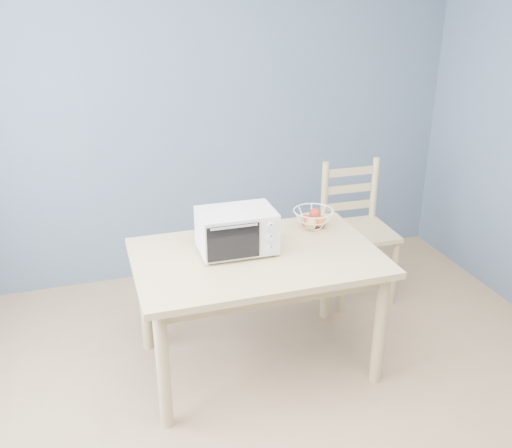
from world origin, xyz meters
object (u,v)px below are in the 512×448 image
object	(u,v)px
dining_table	(257,270)
fruit_basket	(313,218)
dining_chair	(356,232)
toaster_oven	(234,231)

from	to	relation	value
dining_table	fruit_basket	bearing A→B (deg)	30.02
fruit_basket	dining_chair	bearing A→B (deg)	36.10
toaster_oven	dining_chair	xyz separation A→B (m)	(1.08, 0.56, -0.39)
dining_table	dining_chair	size ratio (longest dim) A/B	1.40
dining_table	fruit_basket	xyz separation A→B (m)	(0.45, 0.26, 0.16)
toaster_oven	fruit_basket	xyz separation A→B (m)	(0.57, 0.19, -0.07)
dining_table	fruit_basket	distance (m)	0.55
toaster_oven	dining_chair	bearing A→B (deg)	28.29
fruit_basket	dining_chair	size ratio (longest dim) A/B	0.32
dining_table	toaster_oven	xyz separation A→B (m)	(-0.12, 0.07, 0.24)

